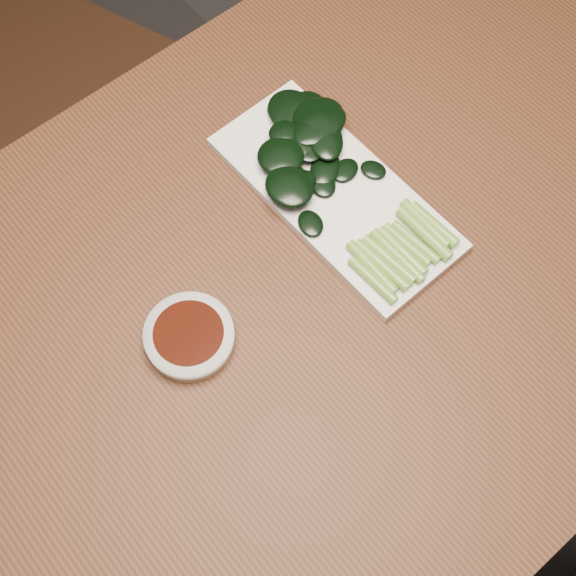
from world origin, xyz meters
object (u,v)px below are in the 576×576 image
Objects in this scene: serving_plate at (335,193)px; gai_lan at (325,161)px; sauce_bowl at (189,337)px; table at (293,316)px.

gai_lan is at bearing 70.73° from serving_plate.
sauce_bowl is 0.32× the size of gai_lan.
sauce_bowl is at bearing -171.12° from serving_plate.
serving_plate is (0.26, 0.04, -0.01)m from sauce_bowl.
gai_lan is (0.14, 0.10, 0.10)m from table.
serving_plate is 0.04m from gai_lan.
table is 4.18× the size of serving_plate.
gai_lan is (0.01, 0.03, 0.02)m from serving_plate.
table is at bearing -151.23° from serving_plate.
sauce_bowl is at bearing 167.39° from table.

